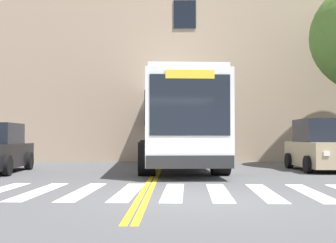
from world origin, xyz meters
name	(u,v)px	position (x,y,z in m)	size (l,w,h in m)	color
ground_plane	(198,200)	(0.00, 0.00, 0.00)	(120.00, 120.00, 0.00)	#4C4C4F
crosswalk	(173,192)	(-0.49, 1.31, 0.00)	(12.78, 3.87, 0.01)	white
lane_line_yellow_inner	(161,160)	(-1.18, 15.31, 0.00)	(0.12, 36.00, 0.01)	gold
lane_line_yellow_outer	(164,160)	(-1.02, 15.31, 0.00)	(0.12, 36.00, 0.01)	gold
city_bus	(176,122)	(-0.40, 9.23, 1.82)	(3.38, 11.54, 3.36)	white
car_tan_far_lane	(321,147)	(4.88, 7.89, 0.86)	(2.02, 3.94, 1.88)	tan
building_facade	(183,40)	(0.02, 17.76, 6.87)	(32.80, 8.31, 13.72)	tan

